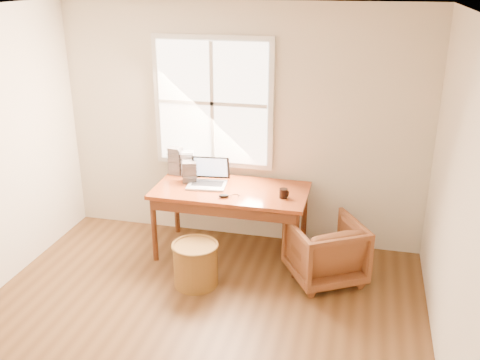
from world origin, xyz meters
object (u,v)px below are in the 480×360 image
object	(u,v)px
armchair	(325,250)
wicker_stool	(196,265)
laptop	(206,173)
cd_stack_a	(188,164)
coffee_mug	(283,193)
desk	(231,191)

from	to	relation	value
armchair	wicker_stool	bearing A→B (deg)	-11.86
armchair	laptop	bearing A→B (deg)	-43.08
cd_stack_a	laptop	bearing A→B (deg)	-43.13
coffee_mug	cd_stack_a	world-z (taller)	cd_stack_a
armchair	wicker_stool	distance (m)	1.27
coffee_mug	cd_stack_a	size ratio (longest dim) A/B	0.36
desk	cd_stack_a	world-z (taller)	cd_stack_a
laptop	cd_stack_a	world-z (taller)	laptop
laptop	desk	bearing A→B (deg)	-6.89
desk	laptop	world-z (taller)	laptop
desk	wicker_stool	xyz separation A→B (m)	(-0.18, -0.69, -0.52)
desk	armchair	distance (m)	1.15
armchair	wicker_stool	world-z (taller)	armchair
desk	wicker_stool	world-z (taller)	desk
desk	coffee_mug	size ratio (longest dim) A/B	16.85
wicker_stool	laptop	xyz separation A→B (m)	(-0.09, 0.70, 0.68)
desk	wicker_stool	distance (m)	0.88
desk	cd_stack_a	distance (m)	0.65
desk	coffee_mug	distance (m)	0.58
desk	cd_stack_a	xyz separation A→B (m)	(-0.57, 0.29, 0.15)
armchair	laptop	world-z (taller)	laptop
laptop	cd_stack_a	distance (m)	0.42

